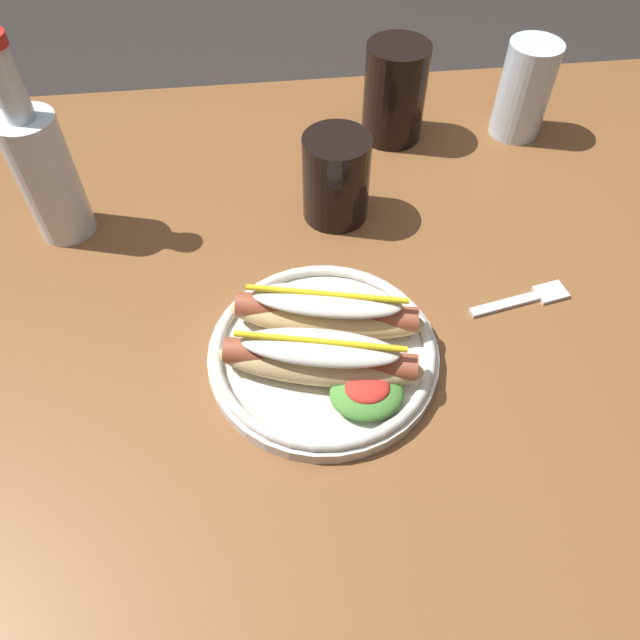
# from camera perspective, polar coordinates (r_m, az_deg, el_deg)

# --- Properties ---
(ground_plane) EXTENTS (8.00, 8.00, 0.00)m
(ground_plane) POSITION_cam_1_polar(r_m,az_deg,el_deg) (1.36, 0.44, -17.85)
(ground_plane) COLOR #2D2826
(dining_table) EXTENTS (1.27, 0.90, 0.74)m
(dining_table) POSITION_cam_1_polar(r_m,az_deg,el_deg) (0.79, 0.72, -1.17)
(dining_table) COLOR brown
(dining_table) RESTS_ON ground_plane
(hot_dog_plate) EXTENTS (0.24, 0.24, 0.08)m
(hot_dog_plate) POSITION_cam_1_polar(r_m,az_deg,el_deg) (0.63, 0.48, -2.50)
(hot_dog_plate) COLOR silver
(hot_dog_plate) RESTS_ON dining_table
(fork) EXTENTS (0.12, 0.04, 0.00)m
(fork) POSITION_cam_1_polar(r_m,az_deg,el_deg) (0.74, 18.89, 1.91)
(fork) COLOR silver
(fork) RESTS_ON dining_table
(soda_cup) EXTENTS (0.08, 0.08, 0.11)m
(soda_cup) POSITION_cam_1_polar(r_m,az_deg,el_deg) (0.77, 1.52, 13.21)
(soda_cup) COLOR black
(soda_cup) RESTS_ON dining_table
(water_cup) EXTENTS (0.07, 0.07, 0.13)m
(water_cup) POSITION_cam_1_polar(r_m,az_deg,el_deg) (0.96, 18.68, 19.83)
(water_cup) COLOR silver
(water_cup) RESTS_ON dining_table
(extra_cup) EXTENTS (0.09, 0.09, 0.14)m
(extra_cup) POSITION_cam_1_polar(r_m,az_deg,el_deg) (0.91, 7.04, 20.48)
(extra_cup) COLOR black
(extra_cup) RESTS_ON dining_table
(glass_bottle) EXTENTS (0.07, 0.07, 0.25)m
(glass_bottle) POSITION_cam_1_polar(r_m,az_deg,el_deg) (0.79, -24.56, 12.83)
(glass_bottle) COLOR silver
(glass_bottle) RESTS_ON dining_table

